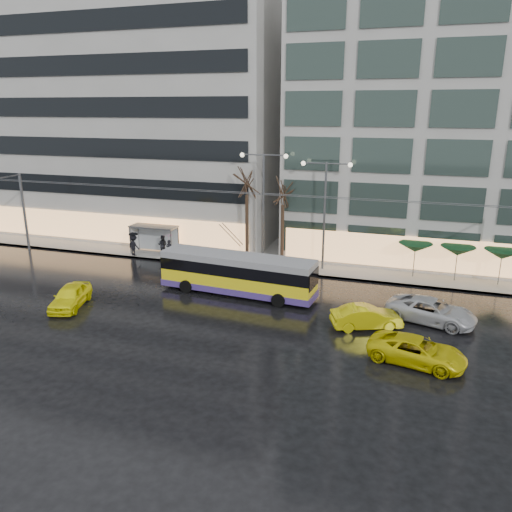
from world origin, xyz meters
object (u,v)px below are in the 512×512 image
at_px(street_lamp_near, 264,193).
at_px(bus_shelter, 151,233).
at_px(trolleybus, 237,275).
at_px(taxi_a, 70,296).

bearing_deg(street_lamp_near, bus_shelter, -179.37).
height_order(trolleybus, taxi_a, trolleybus).
bearing_deg(taxi_a, trolleybus, 13.85).
xyz_separation_m(bus_shelter, taxi_a, (1.02, -12.63, -1.23)).
bearing_deg(trolleybus, bus_shelter, 146.67).
bearing_deg(bus_shelter, trolleybus, -33.33).
bearing_deg(taxi_a, bus_shelter, 78.31).
relative_size(bus_shelter, taxi_a, 0.98).
height_order(trolleybus, street_lamp_near, street_lamp_near).
bearing_deg(bus_shelter, street_lamp_near, 0.63).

